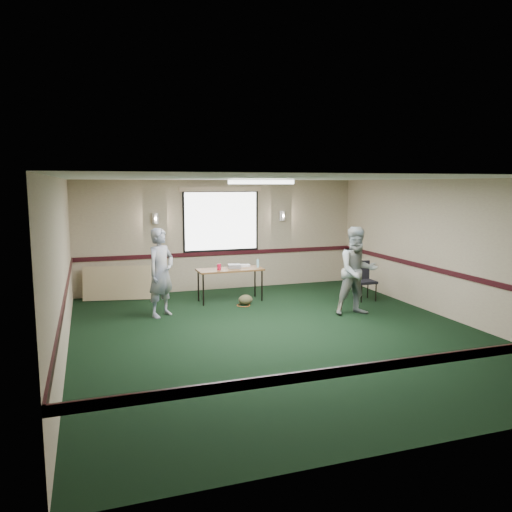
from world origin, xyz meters
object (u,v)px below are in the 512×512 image
object	(u,v)px
projector	(234,266)
conference_chair	(363,277)
person_left	(161,273)
person_right	(357,271)
folding_table	(230,271)

from	to	relation	value
projector	conference_chair	bearing A→B (deg)	-6.20
projector	person_left	xyz separation A→B (m)	(-1.74, -0.85, 0.10)
person_left	person_right	size ratio (longest dim) A/B	0.99
person_left	person_right	distance (m)	3.89
folding_table	person_left	xyz separation A→B (m)	(-1.63, -0.81, 0.20)
person_left	person_right	bearing A→B (deg)	-55.17
projector	person_right	bearing A→B (deg)	-33.90
folding_table	person_left	world-z (taller)	person_left
conference_chair	person_right	xyz separation A→B (m)	(-0.81, -1.11, 0.37)
conference_chair	person_right	world-z (taller)	person_right
conference_chair	person_left	world-z (taller)	person_left
projector	person_right	size ratio (longest dim) A/B	0.15
folding_table	projector	distance (m)	0.15
conference_chair	projector	bearing A→B (deg)	164.48
folding_table	person_left	size ratio (longest dim) A/B	0.84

